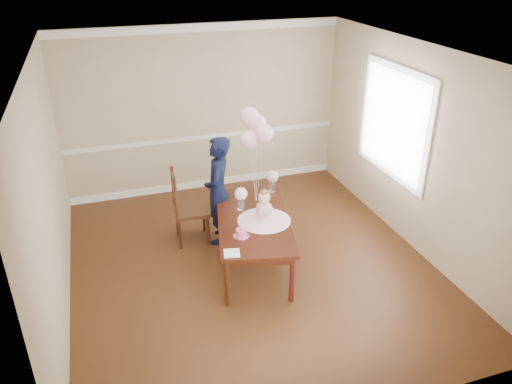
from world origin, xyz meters
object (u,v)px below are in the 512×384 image
at_px(birthday_cake, 241,233).
at_px(woman, 218,191).
at_px(dining_table_top, 253,221).
at_px(dining_chair_seat, 191,210).

height_order(birthday_cake, woman, woman).
bearing_deg(dining_table_top, birthday_cake, -113.96).
xyz_separation_m(dining_table_top, birthday_cake, (-0.26, -0.35, 0.07)).
height_order(dining_table_top, woman, woman).
distance_m(dining_table_top, dining_chair_seat, 1.04).
relative_size(birthday_cake, woman, 0.09).
bearing_deg(birthday_cake, woman, 90.43).
bearing_deg(birthday_cake, dining_table_top, 53.42).
xyz_separation_m(dining_table_top, dining_chair_seat, (-0.63, 0.81, -0.17)).
distance_m(birthday_cake, woman, 1.06).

